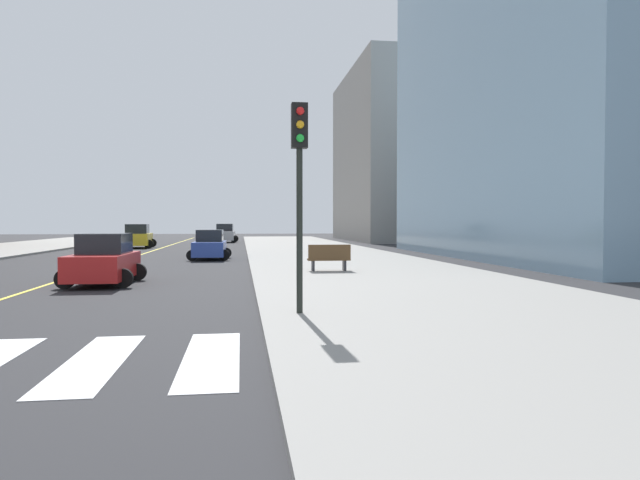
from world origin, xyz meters
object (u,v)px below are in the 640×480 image
at_px(car_red_second, 104,261).
at_px(car_silver_third, 225,234).
at_px(traffic_light_near_corner, 300,166).
at_px(car_blue_fifth, 210,246).
at_px(park_bench, 329,258).
at_px(car_yellow_fourth, 138,237).

bearing_deg(car_red_second, car_silver_third, -93.23).
height_order(car_red_second, car_silver_third, car_silver_third).
distance_m(car_red_second, traffic_light_near_corner, 10.69).
height_order(car_silver_third, car_blue_fifth, car_silver_third).
bearing_deg(park_bench, traffic_light_near_corner, 169.03).
relative_size(car_silver_third, car_blue_fifth, 1.18).
bearing_deg(park_bench, car_yellow_fourth, 25.69).
relative_size(car_red_second, car_yellow_fourth, 0.86).
bearing_deg(car_silver_third, car_red_second, 87.90).
relative_size(car_silver_third, car_yellow_fourth, 0.99).
xyz_separation_m(car_yellow_fourth, park_bench, (12.56, -27.48, -0.28)).
height_order(traffic_light_near_corner, park_bench, traffic_light_near_corner).
xyz_separation_m(traffic_light_near_corner, park_bench, (2.39, 11.14, -2.78)).
bearing_deg(car_blue_fifth, traffic_light_near_corner, 99.44).
distance_m(car_red_second, car_silver_third, 43.81).
bearing_deg(traffic_light_near_corner, park_bench, -102.11).
height_order(car_red_second, car_yellow_fourth, car_yellow_fourth).
xyz_separation_m(car_yellow_fourth, traffic_light_near_corner, (10.17, -38.62, 2.50)).
bearing_deg(traffic_light_near_corner, car_red_second, -53.68).
distance_m(car_silver_third, car_yellow_fourth, 15.19).
distance_m(car_blue_fifth, traffic_light_near_corner, 22.31).
bearing_deg(car_yellow_fourth, car_red_second, -85.27).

